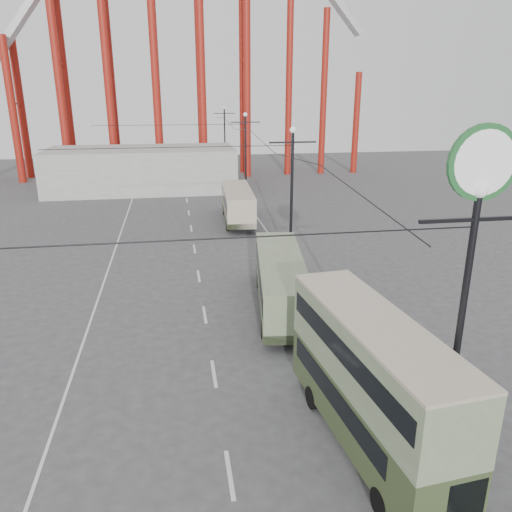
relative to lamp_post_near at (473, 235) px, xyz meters
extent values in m
plane|color=#434345|center=(-5.60, 3.00, -7.86)|extent=(160.00, 160.00, 0.00)
cube|color=silver|center=(-6.60, 22.00, -7.86)|extent=(0.15, 82.00, 0.01)
cube|color=silver|center=(-0.20, 23.00, -7.86)|extent=(0.12, 120.00, 0.01)
cube|color=silver|center=(-12.60, 23.00, -7.86)|extent=(0.12, 120.00, 0.01)
cylinder|color=black|center=(0.00, 0.00, -3.36)|extent=(0.20, 0.20, 9.00)
cylinder|color=black|center=(0.00, 0.00, -7.61)|extent=(0.44, 0.44, 0.50)
cube|color=black|center=(0.00, 0.00, 0.44)|extent=(3.20, 0.10, 0.10)
sphere|color=white|center=(0.00, 0.00, 1.24)|extent=(0.44, 0.44, 0.44)
cylinder|color=#205E2B|center=(0.00, 0.00, 1.94)|extent=(2.00, 0.12, 2.00)
cylinder|color=white|center=(0.00, 0.00, 1.94)|extent=(1.70, 0.16, 1.70)
cylinder|color=black|center=(0.00, 21.00, -3.36)|extent=(0.20, 0.20, 9.00)
cylinder|color=black|center=(0.00, 21.00, -7.61)|extent=(0.44, 0.44, 0.50)
cube|color=black|center=(0.00, 21.00, 0.44)|extent=(3.20, 0.10, 0.10)
sphere|color=white|center=(0.00, 21.00, 1.24)|extent=(0.44, 0.44, 0.44)
cylinder|color=black|center=(0.00, 43.00, -3.36)|extent=(0.20, 0.20, 9.00)
cylinder|color=black|center=(0.00, 43.00, -7.61)|extent=(0.44, 0.44, 0.50)
cube|color=black|center=(0.00, 43.00, 0.44)|extent=(3.20, 0.10, 0.10)
sphere|color=white|center=(0.00, 43.00, 1.24)|extent=(0.44, 0.44, 0.44)
cylinder|color=black|center=(0.00, 65.00, -3.36)|extent=(0.20, 0.20, 9.00)
cylinder|color=black|center=(0.00, 65.00, -7.61)|extent=(0.44, 0.44, 0.50)
cube|color=black|center=(0.00, 65.00, 0.44)|extent=(3.20, 0.10, 0.10)
sphere|color=white|center=(0.00, 65.00, 1.24)|extent=(0.44, 0.44, 0.44)
cylinder|color=maroon|center=(-27.60, 58.00, 1.14)|extent=(1.00, 1.00, 18.00)
cylinder|color=maroon|center=(-27.60, 62.00, 1.14)|extent=(1.00, 1.00, 18.00)
cylinder|color=maroon|center=(-21.60, 58.00, 5.64)|extent=(1.00, 1.00, 27.00)
cylinder|color=maroon|center=(-21.60, 62.00, 5.64)|extent=(1.00, 1.00, 27.00)
cylinder|color=maroon|center=(-15.60, 58.00, 10.14)|extent=(1.00, 1.00, 36.00)
cylinder|color=maroon|center=(-15.60, 62.00, 10.14)|extent=(1.00, 1.00, 36.00)
cylinder|color=maroon|center=(-9.60, 62.00, 14.64)|extent=(1.00, 1.00, 45.00)
cylinder|color=maroon|center=(8.40, 59.00, 7.14)|extent=(0.90, 0.90, 30.00)
cylinder|color=maroon|center=(13.40, 59.00, 3.14)|extent=(0.90, 0.90, 22.00)
cylinder|color=maroon|center=(18.40, 59.00, -0.86)|extent=(0.90, 0.90, 14.00)
cube|color=#969691|center=(-11.60, 50.00, -5.36)|extent=(22.00, 10.00, 5.00)
cube|color=#364425|center=(-1.83, 1.63, -6.40)|extent=(3.12, 9.02, 1.94)
cube|color=black|center=(-1.83, 1.63, -6.01)|extent=(2.97, 7.26, 0.80)
cube|color=#6E7F5D|center=(-1.83, 1.63, -5.30)|extent=(3.14, 9.02, 0.27)
cube|color=#6E7F5D|center=(-1.83, 1.63, -4.19)|extent=(3.12, 9.02, 1.94)
cube|color=black|center=(-1.83, 1.63, -4.11)|extent=(3.10, 8.49, 0.75)
cube|color=#B8AA94|center=(-1.83, 1.63, -3.17)|extent=(3.14, 9.02, 0.11)
cylinder|color=black|center=(-3.08, 3.99, -7.42)|extent=(0.34, 0.90, 0.88)
cylinder|color=black|center=(-1.10, 4.20, -7.42)|extent=(0.34, 0.90, 0.88)
cylinder|color=black|center=(-2.53, -1.28, -7.42)|extent=(0.34, 0.90, 0.88)
cylinder|color=black|center=(-0.54, -1.07, -7.42)|extent=(0.34, 0.90, 0.88)
cube|color=#6E7F5D|center=(-2.38, 13.17, -6.20)|extent=(3.73, 10.64, 2.27)
cube|color=black|center=(-2.38, 13.17, -5.83)|extent=(3.62, 9.52, 0.90)
cube|color=#364425|center=(-2.38, 13.17, -7.10)|extent=(3.76, 10.64, 0.47)
cube|color=#6E7F5D|center=(-2.38, 13.17, -4.99)|extent=(3.75, 10.64, 0.15)
cylinder|color=black|center=(-3.05, 16.22, -7.39)|extent=(0.39, 0.97, 0.95)
cylinder|color=black|center=(-0.93, 15.94, -7.39)|extent=(0.39, 0.97, 0.95)
cylinder|color=black|center=(-3.88, 10.03, -7.39)|extent=(0.39, 0.97, 0.95)
cylinder|color=black|center=(-1.76, 9.74, -7.39)|extent=(0.39, 0.97, 0.95)
cube|color=#B8AA94|center=(-2.22, 32.82, -6.15)|extent=(2.95, 9.86, 2.34)
cube|color=black|center=(-2.22, 32.82, -5.76)|extent=(2.93, 8.70, 0.93)
cube|color=#364425|center=(-2.22, 32.82, -7.08)|extent=(2.98, 9.87, 0.49)
cube|color=#B8AA94|center=(-2.22, 32.82, -4.91)|extent=(2.97, 9.87, 0.16)
cylinder|color=black|center=(-3.19, 35.41, -7.37)|extent=(0.32, 0.99, 0.97)
cylinder|color=black|center=(-0.99, 35.30, -7.37)|extent=(0.32, 0.99, 0.97)
cylinder|color=black|center=(-3.48, 29.96, -7.37)|extent=(0.32, 0.99, 0.97)
cylinder|color=black|center=(-1.28, 29.85, -7.37)|extent=(0.32, 0.99, 0.97)
imported|color=black|center=(-2.84, 12.45, -6.93)|extent=(0.78, 0.64, 1.86)
camera|label=1|loc=(-7.85, -11.75, 3.70)|focal=35.00mm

